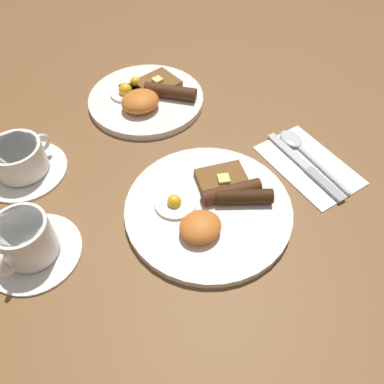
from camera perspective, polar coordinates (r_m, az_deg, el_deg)
name	(u,v)px	position (r m, az deg, el deg)	size (l,w,h in m)	color
ground_plane	(208,212)	(0.65, 2.47, -2.99)	(3.00, 3.00, 0.00)	brown
breakfast_plate_near	(210,207)	(0.64, 2.77, -2.35)	(0.29, 0.29, 0.05)	white
breakfast_plate_far	(146,97)	(0.86, -6.95, 14.13)	(0.25, 0.25, 0.05)	white
teacup_near	(28,242)	(0.62, -23.76, -7.02)	(0.15, 0.15, 0.08)	white
teacup_far	(20,161)	(0.76, -24.67, 4.37)	(0.16, 0.16, 0.06)	white
napkin	(308,164)	(0.75, 17.33, 4.05)	(0.12, 0.19, 0.01)	white
knife	(308,169)	(0.73, 17.32, 3.39)	(0.02, 0.20, 0.01)	silver
spoon	(297,144)	(0.77, 15.74, 7.02)	(0.04, 0.19, 0.01)	silver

